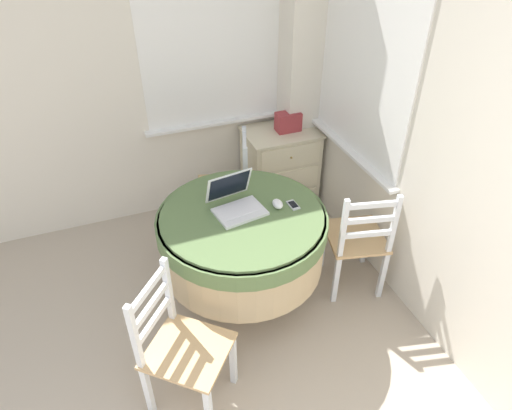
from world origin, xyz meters
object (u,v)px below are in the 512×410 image
object	(u,v)px
round_dining_table	(242,236)
dining_chair_camera_near	(181,348)
storage_box	(288,122)
dining_chair_near_right_window	(357,240)
corner_cabinet	(280,167)
laptop	(236,202)
cell_phone	(293,205)
computer_mouse	(278,204)
dining_chair_near_back_window	(229,187)

from	to	relation	value
round_dining_table	dining_chair_camera_near	size ratio (longest dim) A/B	1.22
dining_chair_camera_near	storage_box	size ratio (longest dim) A/B	4.34
dining_chair_near_right_window	dining_chair_camera_near	bearing A→B (deg)	-162.26
corner_cabinet	laptop	bearing A→B (deg)	-126.99
cell_phone	dining_chair_camera_near	size ratio (longest dim) A/B	0.12
cell_phone	storage_box	bearing A→B (deg)	67.59
computer_mouse	corner_cabinet	distance (m)	1.21
computer_mouse	dining_chair_near_back_window	bearing A→B (deg)	95.70
laptop	dining_chair_near_back_window	xyz separation A→B (m)	(0.17, 0.72, -0.38)
laptop	dining_chair_camera_near	world-z (taller)	laptop
round_dining_table	computer_mouse	size ratio (longest dim) A/B	11.43
cell_phone	corner_cabinet	distance (m)	1.19
dining_chair_near_back_window	computer_mouse	bearing A→B (deg)	-84.30
computer_mouse	corner_cabinet	size ratio (longest dim) A/B	0.13
round_dining_table	storage_box	bearing A→B (deg)	53.08
computer_mouse	storage_box	distance (m)	1.16
round_dining_table	dining_chair_camera_near	distance (m)	0.81
round_dining_table	dining_chair_near_right_window	bearing A→B (deg)	-10.83
round_dining_table	dining_chair_near_right_window	world-z (taller)	dining_chair_near_right_window
cell_phone	dining_chair_near_back_window	xyz separation A→B (m)	(-0.18, 0.81, -0.34)
cell_phone	dining_chair_near_right_window	size ratio (longest dim) A/B	0.12
laptop	cell_phone	distance (m)	0.36
computer_mouse	dining_chair_near_right_window	xyz separation A→B (m)	(0.55, -0.13, -0.36)
laptop	dining_chair_near_right_window	bearing A→B (deg)	-14.56
computer_mouse	cell_phone	xyz separation A→B (m)	(0.10, -0.02, -0.02)
storage_box	dining_chair_near_right_window	bearing A→B (deg)	-89.27
round_dining_table	storage_box	world-z (taller)	storage_box
laptop	computer_mouse	distance (m)	0.26
dining_chair_near_right_window	corner_cabinet	bearing A→B (deg)	93.60
laptop	storage_box	distance (m)	1.24
dining_chair_camera_near	round_dining_table	bearing A→B (deg)	46.15
dining_chair_camera_near	dining_chair_near_back_window	bearing A→B (deg)	62.42
corner_cabinet	storage_box	xyz separation A→B (m)	(0.06, -0.00, 0.43)
laptop	cell_phone	bearing A→B (deg)	-15.58
corner_cabinet	dining_chair_near_back_window	bearing A→B (deg)	-156.23
round_dining_table	cell_phone	distance (m)	0.38
dining_chair_near_right_window	storage_box	world-z (taller)	dining_chair_near_right_window
storage_box	cell_phone	bearing A→B (deg)	-112.41
corner_cabinet	computer_mouse	bearing A→B (deg)	-114.62
dining_chair_camera_near	computer_mouse	bearing A→B (deg)	35.47
storage_box	dining_chair_near_back_window	bearing A→B (deg)	-158.37
computer_mouse	cell_phone	bearing A→B (deg)	-12.77
dining_chair_near_right_window	computer_mouse	bearing A→B (deg)	166.40
laptop	dining_chair_camera_near	size ratio (longest dim) A/B	0.39
dining_chair_near_back_window	corner_cabinet	distance (m)	0.61
round_dining_table	storage_box	distance (m)	1.29
computer_mouse	corner_cabinet	world-z (taller)	computer_mouse
computer_mouse	laptop	bearing A→B (deg)	163.34
dining_chair_camera_near	laptop	bearing A→B (deg)	49.81
dining_chair_camera_near	storage_box	distance (m)	2.09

